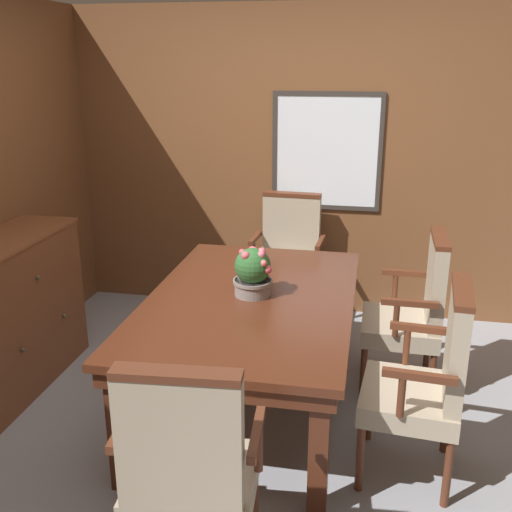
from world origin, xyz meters
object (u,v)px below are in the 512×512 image
chair_head_far (288,255)px  potted_plant (253,272)px  chair_head_near (188,467)px  chair_right_near (428,377)px  chair_right_far (414,309)px  dining_table (251,311)px  sideboard_cabinet (12,314)px

chair_head_far → potted_plant: (-0.03, -1.29, 0.31)m
chair_head_far → potted_plant: chair_head_far is taller
chair_head_near → chair_right_near: bearing=-141.8°
chair_head_far → chair_right_far: same height
dining_table → chair_right_near: size_ratio=1.81×
chair_right_near → sideboard_cabinet: size_ratio=0.90×
chair_right_near → chair_head_near: size_ratio=1.00×
chair_head_far → chair_head_near: (-0.01, -2.64, 0.00)m
chair_head_near → sideboard_cabinet: chair_head_near is taller
dining_table → chair_head_near: chair_head_near is taller
chair_right_near → chair_head_near: 1.30m
chair_right_near → chair_head_near: same height
chair_head_far → chair_right_far: (0.92, -0.90, 0.00)m
chair_head_far → sideboard_cabinet: bearing=-136.9°
dining_table → chair_head_near: (0.02, -1.33, -0.08)m
chair_right_near → potted_plant: bearing=-111.0°
chair_right_far → sideboard_cabinet: size_ratio=0.90×
chair_right_near → sideboard_cabinet: bearing=-94.5°
potted_plant → chair_right_far: bearing=22.0°
dining_table → chair_head_far: 1.32m
chair_head_far → sideboard_cabinet: chair_head_far is taller
chair_right_near → potted_plant: 1.13m
sideboard_cabinet → chair_right_near: bearing=-9.5°
dining_table → chair_right_far: size_ratio=1.81×
chair_head_near → dining_table: bearing=-93.5°
chair_right_near → chair_head_far: bearing=-146.8°
dining_table → chair_right_near: (0.98, -0.44, -0.08)m
chair_head_far → sideboard_cabinet: size_ratio=0.90×
chair_right_far → dining_table: bearing=-65.9°
potted_plant → sideboard_cabinet: 1.60m
dining_table → chair_right_far: bearing=23.4°
chair_right_far → potted_plant: 1.07m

